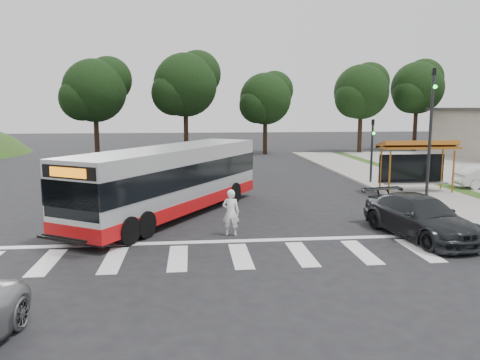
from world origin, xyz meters
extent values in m
plane|color=black|center=(0.00, 0.00, 0.00)|extent=(140.00, 140.00, 0.00)
cube|color=gray|center=(11.00, 8.00, 0.06)|extent=(4.00, 40.00, 0.12)
cube|color=#9E9991|center=(9.00, 8.00, 0.07)|extent=(0.30, 40.00, 0.15)
cube|color=maroon|center=(9.00, -2.00, 0.08)|extent=(0.32, 6.00, 0.15)
cube|color=silver|center=(0.00, -5.00, 0.01)|extent=(18.00, 2.60, 0.01)
cylinder|color=#9D591A|center=(9.00, 4.40, 1.27)|extent=(0.10, 0.10, 2.30)
cylinder|color=#9D591A|center=(12.60, 4.40, 1.27)|extent=(0.10, 0.10, 2.30)
cylinder|color=#9D591A|center=(9.00, 5.60, 1.27)|extent=(0.10, 0.10, 2.30)
cylinder|color=#9D591A|center=(12.60, 5.60, 1.27)|extent=(0.10, 0.10, 2.30)
cube|color=#9D591A|center=(10.80, 5.00, 2.57)|extent=(4.20, 1.60, 0.12)
cube|color=#9D591A|center=(10.80, 5.05, 2.72)|extent=(4.20, 1.32, 0.51)
cube|color=black|center=(10.80, 5.60, 1.32)|extent=(3.80, 0.06, 1.60)
cube|color=gray|center=(10.80, 5.00, 0.57)|extent=(3.60, 0.40, 0.08)
cylinder|color=black|center=(9.60, 1.50, 3.25)|extent=(0.14, 0.14, 6.50)
imported|color=black|center=(9.60, 1.50, 6.00)|extent=(0.16, 0.20, 1.00)
sphere|color=#19E533|center=(9.60, 1.32, 5.65)|extent=(0.18, 0.18, 0.18)
cylinder|color=black|center=(9.60, 8.50, 2.00)|extent=(0.14, 0.14, 4.00)
imported|color=black|center=(9.60, 8.50, 3.50)|extent=(0.16, 0.20, 1.00)
sphere|color=#19E533|center=(9.60, 8.32, 3.15)|extent=(0.18, 0.18, 0.18)
cylinder|color=black|center=(16.00, 28.00, 2.30)|extent=(0.44, 0.44, 4.40)
sphere|color=black|center=(16.00, 28.00, 6.30)|extent=(5.60, 5.60, 5.60)
sphere|color=black|center=(17.12, 28.84, 7.30)|extent=(4.20, 4.20, 4.20)
sphere|color=black|center=(15.02, 27.30, 5.60)|extent=(3.92, 3.92, 3.92)
cylinder|color=black|center=(23.00, 30.00, 2.42)|extent=(0.44, 0.44, 4.84)
sphere|color=black|center=(23.00, 30.00, 6.82)|extent=(5.60, 5.60, 5.60)
sphere|color=black|center=(24.12, 30.84, 7.92)|extent=(4.20, 4.20, 4.20)
sphere|color=black|center=(22.02, 29.30, 6.05)|extent=(3.92, 3.92, 3.92)
cylinder|color=black|center=(-2.00, 26.00, 2.42)|extent=(0.44, 0.44, 4.84)
sphere|color=black|center=(-2.00, 26.00, 6.82)|extent=(6.00, 6.00, 6.00)
sphere|color=black|center=(-0.80, 26.90, 7.92)|extent=(4.50, 4.50, 4.50)
sphere|color=black|center=(-3.05, 25.25, 6.05)|extent=(4.20, 4.20, 4.20)
cylinder|color=black|center=(6.00, 28.00, 1.98)|extent=(0.44, 0.44, 3.96)
sphere|color=black|center=(6.00, 28.00, 5.58)|extent=(5.20, 5.20, 5.20)
sphere|color=black|center=(7.04, 28.78, 6.48)|extent=(3.90, 3.90, 3.90)
sphere|color=black|center=(5.09, 27.35, 4.95)|extent=(3.64, 3.64, 3.64)
cylinder|color=black|center=(-10.00, 24.00, 2.20)|extent=(0.44, 0.44, 4.40)
sphere|color=black|center=(-10.00, 24.00, 6.20)|extent=(5.60, 5.60, 5.60)
sphere|color=black|center=(-8.88, 24.84, 7.20)|extent=(4.20, 4.20, 4.20)
sphere|color=black|center=(-10.98, 23.30, 5.50)|extent=(3.92, 3.92, 3.92)
imported|color=white|center=(-0.10, -2.50, 0.87)|extent=(0.71, 0.54, 1.74)
imported|color=#212426|center=(6.77, -3.44, 0.75)|extent=(3.10, 5.50, 1.51)
camera|label=1|loc=(-1.52, -19.36, 4.72)|focal=35.00mm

